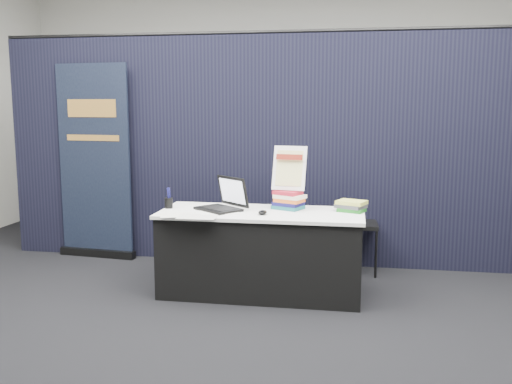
% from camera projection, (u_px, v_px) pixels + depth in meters
% --- Properties ---
extents(floor, '(8.00, 8.00, 0.00)m').
position_uv_depth(floor, '(250.00, 315.00, 4.62)').
color(floor, black).
rests_on(floor, ground).
extents(wall_back, '(8.00, 0.02, 3.50)m').
position_uv_depth(wall_back, '(300.00, 100.00, 8.25)').
color(wall_back, beige).
rests_on(wall_back, floor).
extents(drape_partition, '(6.00, 0.08, 2.40)m').
position_uv_depth(drape_partition, '(278.00, 151.00, 6.00)').
color(drape_partition, black).
rests_on(drape_partition, floor).
extents(display_table, '(1.80, 0.75, 0.75)m').
position_uv_depth(display_table, '(261.00, 252.00, 5.10)').
color(display_table, black).
rests_on(display_table, floor).
extents(laptop, '(0.48, 0.52, 0.29)m').
position_uv_depth(laptop, '(220.00, 202.00, 5.13)').
color(laptop, black).
rests_on(laptop, display_table).
extents(mouse, '(0.08, 0.12, 0.04)m').
position_uv_depth(mouse, '(263.00, 212.00, 4.90)').
color(mouse, black).
rests_on(mouse, display_table).
extents(brochure_left, '(0.36, 0.31, 0.00)m').
position_uv_depth(brochure_left, '(178.00, 215.00, 4.87)').
color(brochure_left, white).
rests_on(brochure_left, display_table).
extents(brochure_mid, '(0.33, 0.24, 0.00)m').
position_uv_depth(brochure_mid, '(198.00, 217.00, 4.80)').
color(brochure_mid, silver).
rests_on(brochure_mid, display_table).
extents(brochure_right, '(0.40, 0.33, 0.00)m').
position_uv_depth(brochure_right, '(220.00, 212.00, 5.01)').
color(brochure_right, white).
rests_on(brochure_right, display_table).
extents(pen_cup, '(0.09, 0.09, 0.10)m').
position_uv_depth(pen_cup, '(169.00, 203.00, 5.19)').
color(pen_cup, black).
rests_on(pen_cup, display_table).
extents(book_stack_tall, '(0.30, 0.27, 0.17)m').
position_uv_depth(book_stack_tall, '(289.00, 200.00, 5.14)').
color(book_stack_tall, '#1B6367').
rests_on(book_stack_tall, display_table).
extents(book_stack_short, '(0.27, 0.25, 0.10)m').
position_uv_depth(book_stack_short, '(351.00, 206.00, 5.03)').
color(book_stack_short, '#1D6D1E').
rests_on(book_stack_short, display_table).
extents(info_sign, '(0.32, 0.17, 0.41)m').
position_uv_depth(info_sign, '(289.00, 169.00, 5.13)').
color(info_sign, black).
rests_on(info_sign, book_stack_tall).
extents(pullup_banner, '(0.91, 0.19, 2.12)m').
position_uv_depth(pullup_banner, '(95.00, 173.00, 6.27)').
color(pullup_banner, black).
rests_on(pullup_banner, floor).
extents(stacking_chair, '(0.46, 0.46, 0.97)m').
position_uv_depth(stacking_chair, '(355.00, 218.00, 5.80)').
color(stacking_chair, black).
rests_on(stacking_chair, floor).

